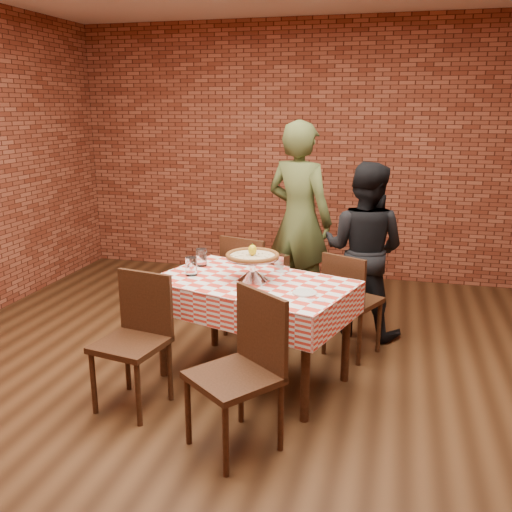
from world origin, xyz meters
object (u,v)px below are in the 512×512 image
chair_near_left (130,345)px  chair_far_left (254,284)px  chair_near_right (233,375)px  diner_black (364,250)px  diner_olive (299,220)px  chair_far_right (353,303)px  table (253,331)px  condiment_caddy (282,263)px  water_glass_left (191,266)px  pizza_stand (252,268)px  pizza (252,256)px  water_glass_right (201,257)px

chair_near_left → chair_far_left: size_ratio=0.99×
chair_near_right → diner_black: (0.59, 1.95, 0.29)m
diner_olive → diner_black: diner_olive is taller
diner_black → chair_far_right: bearing=100.8°
chair_near_left → chair_far_left: (0.46, 1.43, 0.00)m
diner_black → chair_far_left: bearing=30.6°
chair_near_left → diner_black: (1.38, 1.68, 0.31)m
table → condiment_caddy: (0.15, 0.28, 0.45)m
water_glass_left → diner_olive: bearing=68.8°
pizza_stand → diner_black: diner_black is taller
condiment_caddy → chair_far_left: 0.76m
table → chair_far_left: (-0.22, 0.84, 0.08)m
chair_near_left → chair_near_right: (0.79, -0.27, 0.02)m
pizza_stand → pizza: (0.00, 0.00, 0.09)m
chair_near_right → pizza_stand: bearing=135.4°
condiment_caddy → chair_far_left: (-0.37, 0.56, -0.37)m
pizza_stand → chair_near_right: size_ratio=0.41×
pizza → chair_far_right: size_ratio=0.45×
table → chair_near_right: 0.88m
diner_black → water_glass_left: bearing=57.7°
table → water_glass_left: water_glass_left is taller
water_glass_right → diner_olive: size_ratio=0.07×
chair_near_left → pizza: bearing=53.0°
pizza_stand → condiment_caddy: size_ratio=3.04×
chair_far_right → pizza_stand: bearing=67.3°
chair_near_left → diner_black: 2.19m
water_glass_right → chair_near_right: 1.34m
chair_far_left → diner_black: (0.92, 0.25, 0.31)m
chair_far_left → diner_olive: 0.81m
water_glass_right → chair_near_right: chair_near_right is taller
table → chair_near_right: bearing=-82.8°
condiment_caddy → chair_far_right: condiment_caddy is taller
table → chair_near_right: chair_near_right is taller
pizza_stand → chair_near_right: bearing=-82.2°
pizza → chair_near_right: pizza is taller
water_glass_right → diner_olive: (0.56, 1.15, 0.10)m
water_glass_left → chair_far_right: water_glass_left is taller
table → diner_black: 1.35m
condiment_caddy → diner_olive: 1.16m
condiment_caddy → diner_black: bearing=82.7°
chair_near_right → diner_olive: size_ratio=0.51×
pizza_stand → water_glass_left: (-0.46, -0.00, -0.02)m
chair_near_right → chair_far_left: size_ratio=1.03×
water_glass_left → chair_near_right: bearing=-56.6°
pizza → water_glass_left: pizza is taller
table → diner_black: (0.70, 1.08, 0.38)m
table → water_glass_right: 0.72m
pizza → chair_far_right: (0.67, 0.60, -0.51)m
pizza_stand → chair_near_left: size_ratio=0.43×
condiment_caddy → chair_far_left: bearing=150.3°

